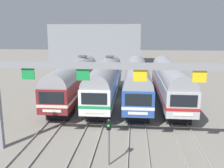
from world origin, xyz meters
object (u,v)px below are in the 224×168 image
catenary_gantry (111,83)px  yard_signal_mast (109,134)px  commuter_train_stainless (169,80)px  commuter_train_white (106,79)px  commuter_train_blue (137,80)px  commuter_train_maroon (75,79)px

catenary_gantry → yard_signal_mast: (0.00, -1.72, -2.93)m
commuter_train_stainless → yard_signal_mast: bearing=-110.7°
catenary_gantry → yard_signal_mast: catenary_gantry is taller
commuter_train_white → commuter_train_blue: bearing=-0.1°
commuter_train_stainless → catenary_gantry: bearing=-113.1°
commuter_train_blue → commuter_train_stainless: (3.84, 0.00, 0.00)m
commuter_train_white → yard_signal_mast: size_ratio=5.84×
commuter_train_maroon → yard_signal_mast: 16.28m
commuter_train_maroon → yard_signal_mast: (5.76, -15.22, -0.53)m
commuter_train_blue → commuter_train_maroon: bearing=180.0°
commuter_train_white → yard_signal_mast: (1.92, -15.22, -0.53)m
commuter_train_stainless → yard_signal_mast: commuter_train_stainless is taller
commuter_train_stainless → commuter_train_maroon: bearing=180.0°
commuter_train_white → catenary_gantry: size_ratio=1.08×
commuter_train_maroon → commuter_train_white: same height
commuter_train_white → catenary_gantry: (1.92, -13.50, 2.40)m
commuter_train_blue → catenary_gantry: 13.84m
catenary_gantry → yard_signal_mast: size_ratio=5.43×
commuter_train_blue → catenary_gantry: catenary_gantry is taller
commuter_train_maroon → commuter_train_blue: commuter_train_maroon is taller
commuter_train_blue → yard_signal_mast: 15.34m
commuter_train_maroon → commuter_train_blue: 7.68m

